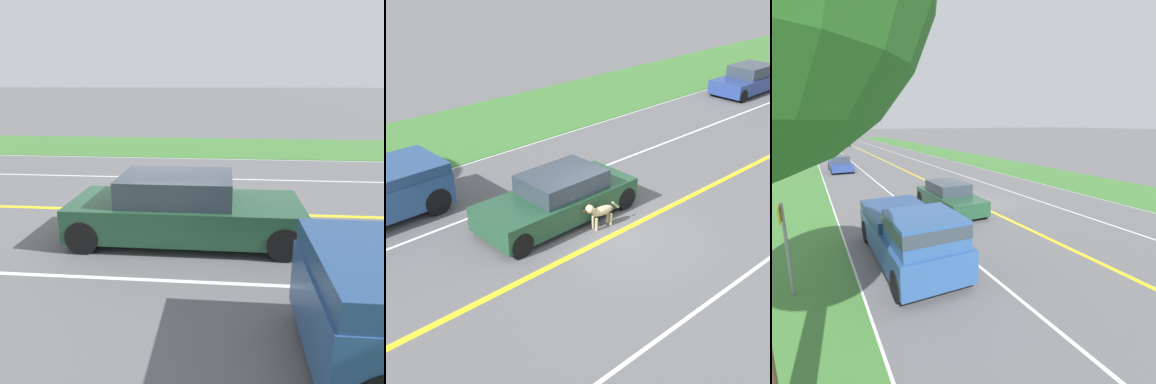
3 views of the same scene
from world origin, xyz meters
The scene contains 9 objects.
ground_plane centered at (0.00, 0.00, 0.00)m, with size 400.00×400.00×0.00m, color #5B5B5E.
centre_divider_line centered at (0.00, 0.00, 0.00)m, with size 0.18×160.00×0.01m, color yellow.
lane_edge_line_right centered at (7.00, 0.00, 0.00)m, with size 0.14×160.00×0.01m, color white.
lane_dash_same_dir centered at (3.50, 0.00, 0.00)m, with size 0.10×160.00×0.01m, color white.
lane_dash_oncoming centered at (-3.50, 0.00, 0.00)m, with size 0.10×160.00×0.01m, color white.
grass_verge_right centered at (10.00, 0.00, 0.01)m, with size 6.00×160.00×0.03m, color #3D7533.
ego_car centered at (1.72, 0.56, 0.66)m, with size 1.90×4.74×1.42m.
dog centered at (0.56, 0.07, 0.52)m, with size 0.36×1.26×0.83m.
car_trailing_near centered at (5.28, -15.35, 0.64)m, with size 1.86×4.29×1.39m.
Camera 2 is at (-8.58, 9.32, 7.50)m, focal length 50.00 mm.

